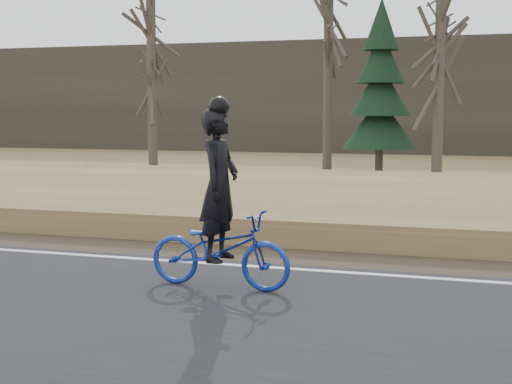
# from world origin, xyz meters

# --- Properties ---
(cyclist) EXTENTS (1.89, 0.74, 2.39)m
(cyclist) POSITION_xyz_m (-5.27, -1.06, 0.83)
(cyclist) COLOR navy
(cyclist) RESTS_ON road
(bare_tree_far_left) EXTENTS (0.36, 0.36, 6.68)m
(bare_tree_far_left) POSITION_xyz_m (-14.03, 15.70, 3.34)
(bare_tree_far_left) COLOR #4F453A
(bare_tree_far_left) RESTS_ON ground
(bare_tree_left) EXTENTS (0.36, 0.36, 7.64)m
(bare_tree_left) POSITION_xyz_m (-7.68, 17.95, 3.82)
(bare_tree_left) COLOR #4F453A
(bare_tree_left) RESTS_ON ground
(bare_tree_near_left) EXTENTS (0.36, 0.36, 6.31)m
(bare_tree_near_left) POSITION_xyz_m (-3.39, 14.82, 3.15)
(bare_tree_near_left) COLOR #4F453A
(bare_tree_near_left) RESTS_ON ground
(conifer) EXTENTS (2.60, 2.60, 6.21)m
(conifer) POSITION_xyz_m (-5.46, 16.28, 2.94)
(conifer) COLOR #4F453A
(conifer) RESTS_ON ground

